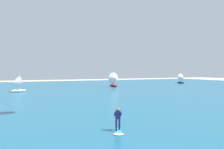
# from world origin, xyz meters

# --- Properties ---
(ocean) EXTENTS (160.00, 90.00, 0.10)m
(ocean) POSITION_xyz_m (0.00, 49.56, 0.05)
(ocean) COLOR #1E607F
(ocean) RESTS_ON ground
(kitesurfer) EXTENTS (1.33, 2.01, 1.67)m
(kitesurfer) POSITION_xyz_m (-0.78, 13.20, 0.70)
(kitesurfer) COLOR #26B2CC
(kitesurfer) RESTS_ON ocean
(sailboat_near_shore) EXTENTS (3.09, 3.63, 4.22)m
(sailboat_near_shore) POSITION_xyz_m (18.84, 53.60, 2.03)
(sailboat_near_shore) COLOR maroon
(sailboat_near_shore) RESTS_ON ocean
(sailboat_far_right) EXTENTS (2.70, 3.17, 3.68)m
(sailboat_far_right) POSITION_xyz_m (46.51, 58.28, 1.79)
(sailboat_far_right) COLOR navy
(sailboat_far_right) RESTS_ON ocean
(sailboat_mid_left) EXTENTS (3.21, 2.86, 3.61)m
(sailboat_mid_left) POSITION_xyz_m (-5.62, 48.44, 1.75)
(sailboat_mid_left) COLOR white
(sailboat_mid_left) RESTS_ON ocean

